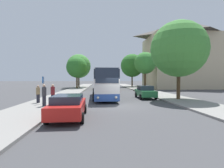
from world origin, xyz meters
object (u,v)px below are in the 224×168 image
Objects in this scene: tree_right_far at (179,49)px; tree_left_far at (79,66)px; pedestrian_waiting_near at (53,94)px; parked_car_left_curb at (68,106)px; pedestrian_waiting_far at (38,94)px; bus_middle at (103,81)px; pedestrian_walking_back at (44,95)px; tree_right_near at (132,66)px; tree_right_mid at (145,63)px; bus_stop_sign at (43,87)px; parked_car_right_near at (145,92)px; bus_front at (103,83)px; tree_left_near at (77,67)px.

tree_left_far is at bearing 116.44° from tree_right_far.
parked_car_left_curb is at bearing -80.65° from pedestrian_waiting_near.
pedestrian_waiting_far is at bearing 120.88° from parked_car_left_curb.
bus_middle is 2.38× the size of parked_car_left_curb.
pedestrian_walking_back is at bearing -105.11° from bus_middle.
bus_middle is at bearing 120.24° from pedestrian_waiting_far.
tree_right_near reaches higher than tree_right_mid.
parked_car_right_near is at bearing 23.88° from bus_stop_sign.
bus_stop_sign is (-10.77, -4.77, 0.91)m from parked_car_right_near.
tree_left_far is (-1.15, 33.34, 4.73)m from pedestrian_walking_back.
pedestrian_waiting_near is at bearing 112.49° from parked_car_left_curb.
tree_left_far reaches higher than bus_front.
bus_front is 9.71m from tree_right_far.
pedestrian_walking_back is (-5.06, -7.33, -0.78)m from bus_front.
pedestrian_waiting_near is 0.21× the size of tree_right_far.
parked_car_right_near is at bearing -96.79° from pedestrian_walking_back.
bus_middle is at bearing 62.60° from pedestrian_waiting_near.
bus_front reaches higher than pedestrian_walking_back.
bus_stop_sign is at bearing -125.95° from tree_right_mid.
tree_right_mid is (4.07, 15.70, 4.94)m from parked_car_right_near.
bus_middle is 23.63m from pedestrian_walking_back.
parked_car_left_curb is 2.57× the size of pedestrian_walking_back.
pedestrian_walking_back is (-5.29, -23.02, -0.75)m from bus_middle.
tree_right_near is at bearing 53.28° from bus_middle.
parked_car_right_near is at bearing -13.30° from bus_front.
tree_right_far is (8.31, -3.21, 3.86)m from bus_front.
tree_right_mid is at bearing -36.27° from tree_left_far.
parked_car_right_near is 0.48× the size of tree_right_far.
bus_front is 2.57× the size of parked_car_left_curb.
bus_stop_sign is at bearing -136.49° from bus_front.
parked_car_left_curb is 32.04m from tree_left_near.
tree_left_near is (-3.58, 31.54, 4.36)m from parked_car_left_curb.
bus_front is at bearing -11.29° from parked_car_right_near.
pedestrian_walking_back is at bearing 31.60° from parked_car_right_near.
tree_left_near is (-1.35, 26.60, 4.07)m from pedestrian_waiting_near.
parked_car_left_curb is 0.52× the size of tree_left_far.
bus_front is at bearing -73.57° from tree_left_near.
pedestrian_waiting_near is 14.10m from tree_right_far.
bus_middle is 2.69× the size of parked_car_right_near.
tree_left_far is (-6.21, 26.01, 3.94)m from bus_front.
pedestrian_walking_back is at bearing -162.89° from tree_right_far.
bus_stop_sign is 1.40× the size of pedestrian_waiting_near.
bus_middle is 22.25m from bus_stop_sign.
parked_car_right_near is 24.36m from tree_left_near.
pedestrian_waiting_far is 0.19× the size of tree_right_far.
bus_front reaches higher than bus_stop_sign.
tree_right_far is (-0.62, -31.53, -0.50)m from tree_right_near.
bus_front is at bearing -122.08° from tree_right_mid.
pedestrian_walking_back reaches higher than pedestrian_waiting_near.
tree_left_far reaches higher than tree_right_far.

